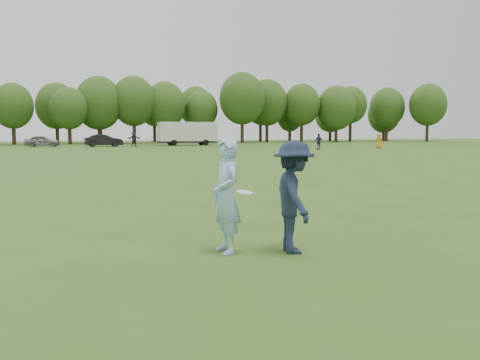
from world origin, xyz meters
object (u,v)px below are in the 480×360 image
(player_far_b, at_px, (319,142))
(car_f, at_px, (104,140))
(car_e, at_px, (43,141))
(player_far_d, at_px, (134,139))
(player_far_c, at_px, (379,141))
(thrower, at_px, (226,196))
(cargo_trailer, at_px, (188,132))
(defender, at_px, (294,197))
(field_cone, at_px, (286,149))

(player_far_b, height_order, car_f, player_far_b)
(car_e, bearing_deg, player_far_d, -104.73)
(player_far_b, distance_m, player_far_d, 23.73)
(player_far_b, height_order, player_far_c, player_far_c)
(thrower, xyz_separation_m, cargo_trailer, (13.57, 60.76, 0.84))
(thrower, relative_size, defender, 1.02)
(field_cone, distance_m, cargo_trailer, 21.87)
(defender, relative_size, car_e, 0.43)
(thrower, relative_size, field_cone, 6.21)
(car_e, bearing_deg, player_far_b, -120.39)
(thrower, bearing_deg, field_cone, 148.43)
(cargo_trailer, bearing_deg, car_e, -179.93)
(player_far_b, distance_m, car_e, 34.67)
(player_far_c, bearing_deg, field_cone, 26.30)
(thrower, relative_size, player_far_b, 1.09)
(player_far_b, bearing_deg, defender, -54.77)
(player_far_b, bearing_deg, cargo_trailer, 178.31)
(car_f, height_order, field_cone, car_f)
(thrower, bearing_deg, defender, 65.44)
(car_e, height_order, cargo_trailer, cargo_trailer)
(field_cone, bearing_deg, cargo_trailer, 104.04)
(defender, height_order, player_far_d, player_far_d)
(thrower, relative_size, car_e, 0.44)
(player_far_b, height_order, player_far_d, player_far_d)
(player_far_d, relative_size, car_f, 0.41)
(thrower, distance_m, field_cone, 43.88)
(thrower, xyz_separation_m, player_far_c, (31.25, 41.62, -0.06))
(thrower, height_order, player_far_b, thrower)
(defender, bearing_deg, car_f, 8.92)
(thrower, xyz_separation_m, car_f, (2.19, 58.69, -0.15))
(thrower, xyz_separation_m, defender, (1.05, -0.35, -0.01))
(player_far_c, xyz_separation_m, cargo_trailer, (-17.68, 19.14, 0.91))
(thrower, bearing_deg, car_e, 178.71)
(player_far_b, relative_size, cargo_trailer, 0.19)
(car_f, bearing_deg, player_far_c, -125.37)
(thrower, distance_m, car_f, 58.73)
(defender, xyz_separation_m, car_f, (1.14, 59.04, -0.14))
(thrower, height_order, car_f, thrower)
(defender, relative_size, player_far_d, 0.95)
(player_far_b, distance_m, car_f, 27.68)
(player_far_c, relative_size, field_cone, 5.80)
(player_far_d, height_order, car_e, player_far_d)
(player_far_b, bearing_deg, thrower, -56.11)
(car_e, xyz_separation_m, car_f, (7.30, -2.05, 0.06))
(player_far_c, relative_size, cargo_trailer, 0.19)
(player_far_d, bearing_deg, car_e, 152.37)
(cargo_trailer, bearing_deg, player_far_d, -152.72)
(cargo_trailer, bearing_deg, player_far_c, -47.27)
(player_far_c, bearing_deg, car_f, -13.34)
(defender, xyz_separation_m, cargo_trailer, (12.53, 61.11, 0.86))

